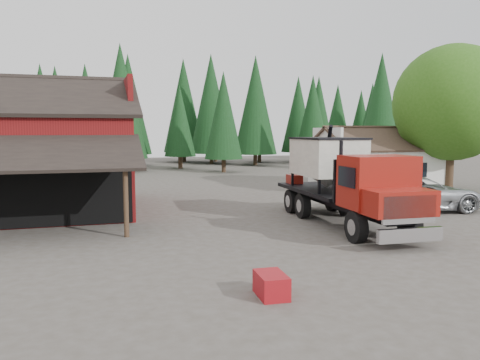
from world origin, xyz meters
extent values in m
plane|color=#464137|center=(0.00, 0.00, 0.00)|extent=(120.00, 120.00, 0.00)
cube|color=maroon|center=(-11.00, 10.00, 2.50)|extent=(12.00, 10.00, 5.00)
cube|color=black|center=(-11.00, 12.50, 6.00)|extent=(12.80, 5.53, 2.35)
cube|color=maroon|center=(-5.00, 10.00, 6.00)|extent=(0.25, 7.00, 2.00)
cylinder|color=#382619|center=(-5.60, 2.10, 1.40)|extent=(0.20, 0.20, 2.80)
cube|color=silver|center=(13.00, 13.00, 1.50)|extent=(8.00, 6.00, 3.00)
cube|color=#38281E|center=(13.00, 11.50, 3.75)|extent=(8.60, 3.42, 1.80)
cube|color=#38281E|center=(13.00, 14.50, 3.75)|extent=(8.60, 3.42, 1.80)
cube|color=silver|center=(9.00, 13.00, 3.75)|extent=(0.20, 4.20, 1.50)
cube|color=silver|center=(17.00, 13.00, 3.75)|extent=(0.20, 4.20, 1.50)
cube|color=#38281E|center=(11.50, 9.98, 1.00)|extent=(0.90, 0.06, 2.00)
cube|color=black|center=(14.50, 9.98, 1.60)|extent=(1.20, 0.06, 1.00)
cylinder|color=#382619|center=(17.00, 10.00, 1.60)|extent=(0.60, 0.60, 3.20)
sphere|color=#295914|center=(17.00, 10.00, 6.20)|extent=(8.00, 8.00, 8.00)
sphere|color=#295914|center=(15.80, 10.80, 5.00)|extent=(4.40, 4.40, 4.40)
sphere|color=#295914|center=(18.00, 9.20, 5.30)|extent=(4.80, 4.80, 4.80)
cylinder|color=#382619|center=(6.00, 30.00, 0.80)|extent=(0.44, 0.44, 1.60)
cone|color=black|center=(6.00, 30.00, 5.90)|extent=(3.96, 3.96, 9.00)
cylinder|color=#382619|center=(22.00, 26.00, 0.80)|extent=(0.44, 0.44, 1.60)
cone|color=black|center=(22.00, 26.00, 6.90)|extent=(4.84, 4.84, 11.00)
cylinder|color=#382619|center=(-4.00, 34.00, 0.80)|extent=(0.44, 0.44, 1.60)
cone|color=black|center=(-4.00, 34.00, 7.40)|extent=(5.28, 5.28, 12.00)
cylinder|color=black|center=(2.69, -1.51, 0.61)|extent=(0.44, 1.23, 1.22)
cylinder|color=black|center=(5.02, -1.61, 0.61)|extent=(0.44, 1.23, 1.22)
cylinder|color=black|center=(2.92, 3.80, 0.61)|extent=(0.44, 1.23, 1.22)
cylinder|color=black|center=(5.25, 3.70, 0.61)|extent=(0.44, 1.23, 1.22)
cylinder|color=black|center=(2.99, 5.35, 0.61)|extent=(0.44, 1.23, 1.22)
cylinder|color=black|center=(5.32, 5.25, 0.61)|extent=(0.44, 1.23, 1.22)
cube|color=black|center=(4.01, 1.98, 1.05)|extent=(1.63, 9.57, 0.44)
cube|color=silver|center=(3.78, -3.28, 0.61)|extent=(2.55, 0.31, 0.50)
cube|color=silver|center=(3.79, -3.17, 1.50)|extent=(2.11, 0.20, 1.00)
cube|color=maroon|center=(3.82, -2.50, 1.66)|extent=(2.55, 1.55, 0.94)
cube|color=maroon|center=(3.88, -1.06, 2.27)|extent=(2.74, 2.00, 2.05)
cube|color=black|center=(3.84, -1.95, 2.60)|extent=(2.33, 0.19, 1.00)
cylinder|color=black|center=(2.81, -0.02, 2.88)|extent=(0.16, 0.16, 1.99)
cube|color=black|center=(3.93, 0.04, 2.22)|extent=(2.72, 0.25, 1.77)
cube|color=black|center=(4.08, 3.53, 1.35)|extent=(3.10, 6.54, 0.18)
cube|color=silver|center=(4.08, 3.53, 2.99)|extent=(2.70, 3.76, 1.77)
cone|color=silver|center=(4.08, 3.53, 1.88)|extent=(2.54, 2.54, 0.78)
cube|color=black|center=(4.08, 3.53, 3.90)|extent=(2.82, 3.88, 0.09)
cylinder|color=black|center=(4.81, 5.05, 2.88)|extent=(0.93, 2.40, 3.38)
cube|color=maroon|center=(3.53, 6.21, 1.66)|extent=(0.70, 0.91, 0.50)
cylinder|color=silver|center=(5.18, -0.40, 0.94)|extent=(0.67, 1.13, 0.62)
imported|color=#B2B6BA|center=(9.81, 3.97, 0.92)|extent=(7.04, 4.05, 1.85)
cube|color=maroon|center=(-2.48, -6.00, 0.30)|extent=(0.76, 1.14, 0.60)
camera|label=1|loc=(-6.69, -16.92, 4.24)|focal=35.00mm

